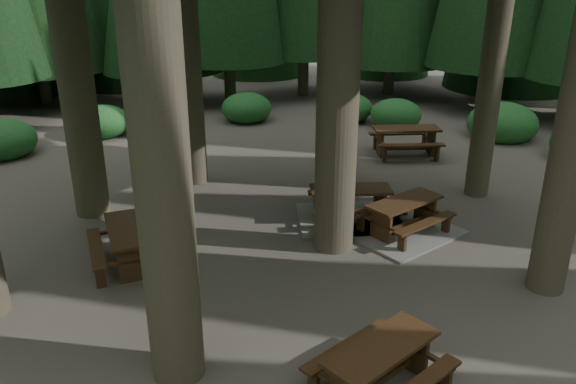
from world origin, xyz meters
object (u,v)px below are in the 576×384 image
object	(u,v)px
picnic_table_c	(350,209)
picnic_table_d	(406,137)
picnic_table_b	(128,240)
picnic_table_e	(381,362)
picnic_table_a	(403,222)

from	to	relation	value
picnic_table_c	picnic_table_d	world-z (taller)	picnic_table_d
picnic_table_b	picnic_table_d	bearing A→B (deg)	-65.76
picnic_table_d	picnic_table_e	world-z (taller)	picnic_table_d
picnic_table_b	picnic_table_e	world-z (taller)	picnic_table_b
picnic_table_a	picnic_table_c	world-z (taller)	picnic_table_c
picnic_table_b	picnic_table_c	world-z (taller)	picnic_table_c
picnic_table_d	picnic_table_b	bearing A→B (deg)	-137.68
picnic_table_c	picnic_table_e	bearing A→B (deg)	-95.25
picnic_table_a	picnic_table_e	world-z (taller)	picnic_table_a
picnic_table_c	picnic_table_e	world-z (taller)	picnic_table_c
picnic_table_c	picnic_table_e	xyz separation A→B (m)	(-1.78, -5.54, 0.23)
picnic_table_c	picnic_table_d	xyz separation A→B (m)	(3.60, 4.24, 0.31)
picnic_table_c	picnic_table_d	bearing A→B (deg)	62.21
picnic_table_d	picnic_table_a	bearing A→B (deg)	-105.04
picnic_table_b	picnic_table_d	size ratio (longest dim) A/B	0.83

